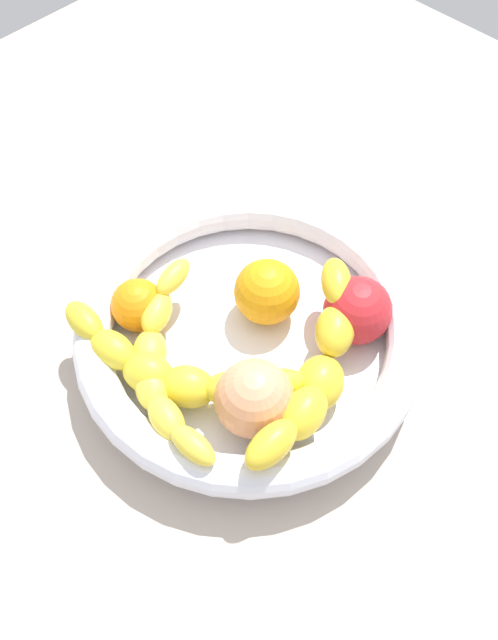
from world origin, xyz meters
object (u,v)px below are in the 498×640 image
(fruit_bowl, at_px, (249,333))
(tomato_red, at_px, (357,310))
(banana_arching_top, at_px, (317,370))
(orange_front, at_px, (138,305))
(banana_draped_left, at_px, (161,364))
(banana_draped_right, at_px, (171,370))
(orange_mid_left, at_px, (267,292))
(peach_blush, at_px, (254,399))

(fruit_bowl, distance_m, tomato_red, 0.10)
(fruit_bowl, bearing_deg, tomato_red, 49.90)
(banana_arching_top, bearing_deg, tomato_red, 101.99)
(orange_front, bearing_deg, banana_draped_left, -23.27)
(banana_draped_right, height_order, orange_mid_left, orange_mid_left)
(banana_draped_right, relative_size, banana_arching_top, 1.03)
(banana_arching_top, bearing_deg, orange_front, -160.16)
(banana_draped_left, distance_m, peach_blush, 0.09)
(fruit_bowl, distance_m, orange_front, 0.11)
(fruit_bowl, distance_m, banana_draped_left, 0.09)
(banana_draped_right, distance_m, orange_front, 0.08)
(orange_front, bearing_deg, orange_mid_left, 49.80)
(peach_blush, relative_size, tomato_red, 1.07)
(orange_mid_left, bearing_deg, peach_blush, -51.88)
(banana_arching_top, distance_m, orange_front, 0.18)
(orange_front, bearing_deg, banana_arching_top, 19.84)
(banana_draped_left, relative_size, banana_draped_right, 0.80)
(orange_mid_left, distance_m, tomato_red, 0.08)
(fruit_bowl, relative_size, banana_arching_top, 1.54)
(fruit_bowl, distance_m, banana_draped_right, 0.09)
(orange_front, distance_m, tomato_red, 0.20)
(banana_arching_top, relative_size, tomato_red, 3.31)
(orange_mid_left, bearing_deg, tomato_red, 29.84)
(banana_draped_left, height_order, tomato_red, tomato_red)
(banana_draped_left, relative_size, peach_blush, 2.57)
(fruit_bowl, bearing_deg, banana_arching_top, 1.57)
(orange_mid_left, bearing_deg, fruit_bowl, -74.01)
(orange_front, distance_m, peach_blush, 0.15)
(banana_arching_top, height_order, peach_blush, peach_blush)
(banana_draped_right, bearing_deg, orange_mid_left, 88.44)
(orange_mid_left, bearing_deg, orange_front, -130.20)
(banana_draped_left, height_order, banana_arching_top, banana_arching_top)
(fruit_bowl, xyz_separation_m, banana_draped_left, (-0.02, -0.09, 0.02))
(banana_draped_right, bearing_deg, banana_draped_left, -164.05)
(peach_blush, distance_m, tomato_red, 0.13)
(banana_draped_right, bearing_deg, orange_front, 161.37)
(banana_draped_right, relative_size, tomato_red, 3.42)
(orange_front, bearing_deg, tomato_red, 41.55)
(banana_arching_top, bearing_deg, peach_blush, -108.98)
(banana_draped_right, distance_m, orange_mid_left, 0.12)
(banana_draped_right, xyz_separation_m, orange_mid_left, (0.00, 0.12, 0.00))
(banana_draped_left, bearing_deg, banana_draped_right, 15.95)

